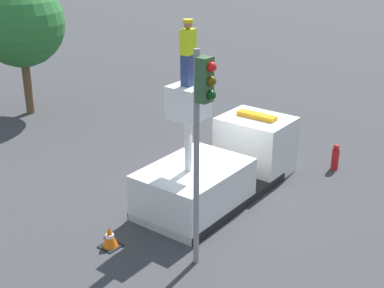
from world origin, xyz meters
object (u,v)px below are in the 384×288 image
Objects in this scene: fire_hydrant at (335,157)px; tree_left_bg at (20,23)px; bucket_truck at (221,169)px; traffic_cone_rear at (110,237)px; traffic_light_pole at (202,120)px; worker at (188,53)px.

fire_hydrant is 14.17m from tree_left_bg.
traffic_cone_rear is (-4.29, 0.58, -0.55)m from bucket_truck.
tree_left_bg reaches higher than bucket_truck.
fire_hydrant is 1.53× the size of traffic_cone_rear.
tree_left_bg is (1.35, 11.33, 3.19)m from bucket_truck.
traffic_light_pole is 13.95m from tree_left_bg.
worker is 5.24m from traffic_cone_rear.
bucket_truck reaches higher than fire_hydrant.
traffic_light_pole is 5.90× the size of fire_hydrant.
bucket_truck is at bearing -96.80° from tree_left_bg.
bucket_truck is 4.28m from worker.
bucket_truck is 4.47m from fire_hydrant.
worker is (-1.66, 0.00, 3.95)m from bucket_truck.
traffic_light_pole is at bearing -110.19° from tree_left_bg.
traffic_cone_rear is at bearing 167.45° from worker.
traffic_light_pole reaches higher than bucket_truck.
bucket_truck is at bearing -7.77° from traffic_cone_rear.
traffic_light_pole is 8.12m from fire_hydrant.
bucket_truck is 3.46× the size of worker.
traffic_cone_rear is at bearing 172.23° from bucket_truck.
tree_left_bg reaches higher than traffic_light_pole.
worker is at bearing -104.87° from tree_left_bg.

